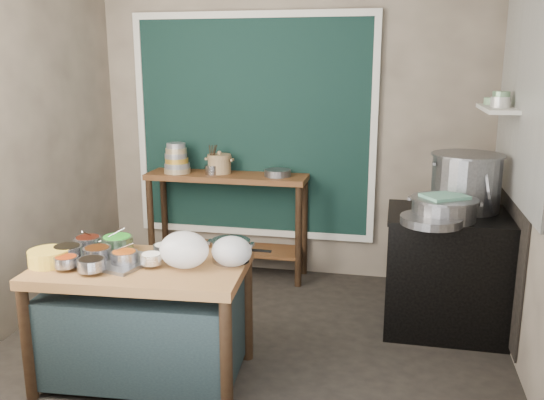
% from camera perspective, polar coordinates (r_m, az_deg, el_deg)
% --- Properties ---
extents(floor, '(3.50, 3.00, 0.02)m').
position_cam_1_polar(floor, '(4.18, -1.97, -14.10)').
color(floor, '#29241F').
rests_on(floor, ground).
extents(back_wall, '(3.50, 0.02, 2.80)m').
position_cam_1_polar(back_wall, '(5.21, 2.00, 7.68)').
color(back_wall, gray).
rests_on(back_wall, floor).
extents(left_wall, '(0.02, 3.00, 2.80)m').
position_cam_1_polar(left_wall, '(4.51, -24.46, 5.58)').
color(left_wall, gray).
rests_on(left_wall, floor).
extents(right_wall, '(0.02, 3.00, 2.80)m').
position_cam_1_polar(right_wall, '(3.73, 25.17, 4.07)').
color(right_wall, gray).
rests_on(right_wall, floor).
extents(curtain_panel, '(2.10, 0.02, 1.90)m').
position_cam_1_polar(curtain_panel, '(5.25, -1.88, 7.18)').
color(curtain_panel, black).
rests_on(curtain_panel, back_wall).
extents(curtain_frame, '(2.22, 0.03, 2.02)m').
position_cam_1_polar(curtain_frame, '(5.24, -1.90, 7.17)').
color(curtain_frame, beige).
rests_on(curtain_frame, back_wall).
extents(tile_panel, '(0.02, 1.70, 1.70)m').
position_cam_1_polar(tile_panel, '(4.22, 23.83, 11.33)').
color(tile_panel, '#B2B2AA').
rests_on(tile_panel, right_wall).
extents(soot_patch, '(0.01, 1.30, 1.30)m').
position_cam_1_polar(soot_patch, '(4.49, 22.27, -3.40)').
color(soot_patch, black).
rests_on(soot_patch, right_wall).
extents(wall_shelf, '(0.22, 0.70, 0.03)m').
position_cam_1_polar(wall_shelf, '(4.51, 21.48, 8.41)').
color(wall_shelf, beige).
rests_on(wall_shelf, right_wall).
extents(prep_table, '(1.30, 0.81, 0.75)m').
position_cam_1_polar(prep_table, '(3.69, -12.55, -11.70)').
color(prep_table, brown).
rests_on(prep_table, floor).
extents(back_counter, '(1.45, 0.40, 0.95)m').
position_cam_1_polar(back_counter, '(5.29, -4.41, -2.47)').
color(back_counter, brown).
rests_on(back_counter, floor).
extents(stove_block, '(0.90, 0.68, 0.85)m').
position_cam_1_polar(stove_block, '(4.43, 17.16, -6.97)').
color(stove_block, black).
rests_on(stove_block, floor).
extents(stove_top, '(0.92, 0.69, 0.03)m').
position_cam_1_polar(stove_top, '(4.30, 17.56, -1.46)').
color(stove_top, black).
rests_on(stove_top, stove_block).
extents(condiment_tray, '(0.57, 0.47, 0.02)m').
position_cam_1_polar(condiment_tray, '(3.65, -15.69, -5.67)').
color(condiment_tray, gray).
rests_on(condiment_tray, prep_table).
extents(condiment_bowls, '(0.72, 0.57, 0.08)m').
position_cam_1_polar(condiment_bowls, '(3.66, -16.28, -4.91)').
color(condiment_bowls, silver).
rests_on(condiment_bowls, condiment_tray).
extents(yellow_basin, '(0.31, 0.31, 0.09)m').
position_cam_1_polar(yellow_basin, '(3.69, -21.22, -5.32)').
color(yellow_basin, gold).
rests_on(yellow_basin, prep_table).
extents(saucepan, '(0.25, 0.25, 0.13)m').
position_cam_1_polar(saucepan, '(3.50, -4.12, -5.02)').
color(saucepan, gray).
rests_on(saucepan, prep_table).
extents(plastic_bag_a, '(0.36, 0.34, 0.22)m').
position_cam_1_polar(plastic_bag_a, '(3.41, -8.70, -4.90)').
color(plastic_bag_a, white).
rests_on(plastic_bag_a, prep_table).
extents(plastic_bag_b, '(0.28, 0.25, 0.18)m').
position_cam_1_polar(plastic_bag_b, '(3.42, -4.02, -5.09)').
color(plastic_bag_b, white).
rests_on(plastic_bag_b, prep_table).
extents(bowl_stack, '(0.24, 0.24, 0.27)m').
position_cam_1_polar(bowl_stack, '(5.28, -9.40, 3.95)').
color(bowl_stack, tan).
rests_on(bowl_stack, back_counter).
extents(utensil_cup, '(0.17, 0.17, 0.08)m').
position_cam_1_polar(utensil_cup, '(5.18, -5.91, 3.02)').
color(utensil_cup, gray).
rests_on(utensil_cup, back_counter).
extents(ceramic_crock, '(0.25, 0.25, 0.15)m').
position_cam_1_polar(ceramic_crock, '(5.21, -5.22, 3.48)').
color(ceramic_crock, olive).
rests_on(ceramic_crock, back_counter).
extents(wide_bowl, '(0.30, 0.30, 0.06)m').
position_cam_1_polar(wide_bowl, '(5.06, 0.56, 2.70)').
color(wide_bowl, gray).
rests_on(wide_bowl, back_counter).
extents(stock_pot, '(0.70, 0.70, 0.41)m').
position_cam_1_polar(stock_pot, '(4.39, 18.67, 1.72)').
color(stock_pot, gray).
rests_on(stock_pot, stove_top).
extents(pot_lid, '(0.17, 0.41, 0.39)m').
position_cam_1_polar(pot_lid, '(4.35, 20.79, 1.29)').
color(pot_lid, gray).
rests_on(pot_lid, stove_top).
extents(steamer, '(0.54, 0.54, 0.15)m').
position_cam_1_polar(steamer, '(4.09, 16.65, -0.82)').
color(steamer, gray).
rests_on(steamer, stove_top).
extents(green_cloth, '(0.35, 0.33, 0.02)m').
position_cam_1_polar(green_cloth, '(4.07, 16.73, 0.35)').
color(green_cloth, '#6BAF94').
rests_on(green_cloth, steamer).
extents(shallow_pan, '(0.52, 0.52, 0.05)m').
position_cam_1_polar(shallow_pan, '(3.96, 15.50, -1.95)').
color(shallow_pan, gray).
rests_on(shallow_pan, stove_top).
extents(shelf_bowl_stack, '(0.14, 0.14, 0.11)m').
position_cam_1_polar(shelf_bowl_stack, '(4.44, 21.68, 9.20)').
color(shelf_bowl_stack, silver).
rests_on(shelf_bowl_stack, wall_shelf).
extents(shelf_bowl_green, '(0.19, 0.19, 0.05)m').
position_cam_1_polar(shelf_bowl_green, '(4.72, 21.12, 9.13)').
color(shelf_bowl_green, gray).
rests_on(shelf_bowl_green, wall_shelf).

